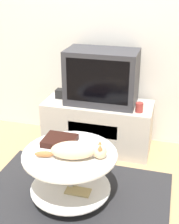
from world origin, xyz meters
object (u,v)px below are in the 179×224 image
dvd_box (60,141)px  cat (76,150)px  tv (102,77)px  speaker (61,94)px

dvd_box → cat: cat is taller
tv → cat: tv is taller
dvd_box → cat: size_ratio=0.48×
tv → speaker: bearing=178.4°
cat → speaker: bearing=101.8°
tv → dvd_box: size_ratio=2.70×
tv → speaker: 0.48m
speaker → dvd_box: size_ratio=0.36×
tv → cat: bearing=-87.6°
tv → speaker: size_ratio=7.51×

